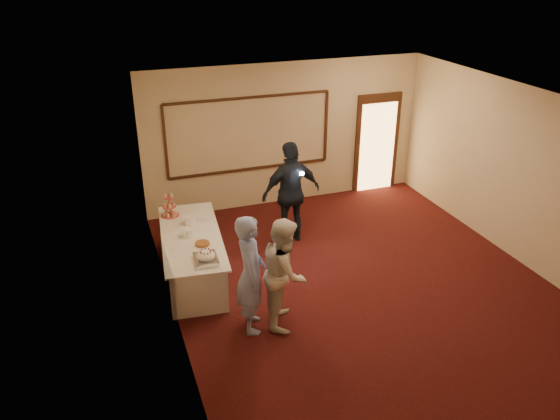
% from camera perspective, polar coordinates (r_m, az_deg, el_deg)
% --- Properties ---
extents(floor, '(7.00, 7.00, 0.00)m').
position_cam_1_polar(floor, '(9.22, 8.12, -7.45)').
color(floor, black).
rests_on(floor, ground).
extents(room_walls, '(6.04, 7.04, 3.02)m').
position_cam_1_polar(room_walls, '(8.30, 8.97, 4.38)').
color(room_walls, beige).
rests_on(room_walls, floor).
extents(wall_molding, '(3.45, 0.04, 1.55)m').
position_cam_1_polar(wall_molding, '(11.20, -3.22, 7.91)').
color(wall_molding, '#311C0E').
rests_on(wall_molding, room_walls).
extents(doorway, '(1.05, 0.07, 2.20)m').
position_cam_1_polar(doorway, '(12.45, 10.07, 6.86)').
color(doorway, '#311C0E').
rests_on(doorway, floor).
extents(buffet_table, '(1.21, 2.55, 0.77)m').
position_cam_1_polar(buffet_table, '(9.20, -9.12, -4.74)').
color(buffet_table, white).
rests_on(buffet_table, floor).
extents(pavlova_tray, '(0.35, 0.49, 0.17)m').
position_cam_1_polar(pavlova_tray, '(8.22, -7.75, -4.89)').
color(pavlova_tray, silver).
rests_on(pavlova_tray, buffet_table).
extents(cupcake_stand, '(0.32, 0.32, 0.47)m').
position_cam_1_polar(cupcake_stand, '(9.68, -11.48, 0.31)').
color(cupcake_stand, '#C1464A').
rests_on(cupcake_stand, buffet_table).
extents(plate_stack_a, '(0.18, 0.18, 0.15)m').
position_cam_1_polar(plate_stack_a, '(8.95, -9.56, -2.35)').
color(plate_stack_a, white).
rests_on(plate_stack_a, buffet_table).
extents(plate_stack_b, '(0.19, 0.19, 0.16)m').
position_cam_1_polar(plate_stack_b, '(9.32, -9.32, -1.11)').
color(plate_stack_b, white).
rests_on(plate_stack_b, buffet_table).
extents(tart, '(0.26, 0.26, 0.05)m').
position_cam_1_polar(tart, '(8.68, -8.11, -3.55)').
color(tart, white).
rests_on(tart, buffet_table).
extents(man, '(0.55, 0.73, 1.79)m').
position_cam_1_polar(man, '(7.66, -3.08, -6.70)').
color(man, '#93AAF2').
rests_on(man, floor).
extents(woman, '(0.88, 0.98, 1.66)m').
position_cam_1_polar(woman, '(7.81, 0.51, -6.49)').
color(woman, silver).
rests_on(woman, floor).
extents(guest, '(1.17, 0.56, 1.94)m').
position_cam_1_polar(guest, '(9.97, 1.18, 1.81)').
color(guest, black).
rests_on(guest, floor).
extents(camera_flash, '(0.07, 0.04, 0.05)m').
position_cam_1_polar(camera_flash, '(9.60, 2.29, 3.82)').
color(camera_flash, white).
rests_on(camera_flash, guest).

